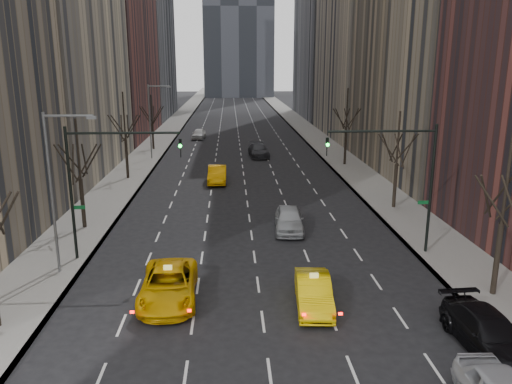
{
  "coord_description": "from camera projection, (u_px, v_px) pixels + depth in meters",
  "views": [
    {
      "loc": [
        -1.42,
        -16.87,
        11.64
      ],
      "look_at": [
        0.23,
        14.5,
        3.5
      ],
      "focal_mm": 35.0,
      "sensor_mm": 36.0,
      "label": 1
    }
  ],
  "objects": [
    {
      "name": "silver_sedan_ahead",
      "position": [
        289.0,
        219.0,
        35.52
      ],
      "size": [
        2.38,
        5.12,
        1.7
      ],
      "primitive_type": "imported",
      "rotation": [
        0.0,
        0.0,
        -0.08
      ],
      "color": "#9C9FA3",
      "rests_on": "ground"
    },
    {
      "name": "far_car_white",
      "position": [
        199.0,
        134.0,
        78.92
      ],
      "size": [
        2.24,
        4.75,
        1.57
      ],
      "primitive_type": "imported",
      "rotation": [
        0.0,
        0.0,
        -0.09
      ],
      "color": "silver",
      "rests_on": "ground"
    },
    {
      "name": "tree_lw_b",
      "position": [
        80.0,
        179.0,
        35.16
      ],
      "size": [
        3.36,
        3.5,
        7.82
      ],
      "color": "black",
      "rests_on": "ground"
    },
    {
      "name": "tree_lw_d",
      "position": [
        152.0,
        124.0,
        68.07
      ],
      "size": [
        3.36,
        3.5,
        7.36
      ],
      "color": "black",
      "rests_on": "ground"
    },
    {
      "name": "tree_rw_a",
      "position": [
        501.0,
        224.0,
        24.74
      ],
      "size": [
        3.36,
        3.5,
        8.28
      ],
      "color": "black",
      "rests_on": "ground"
    },
    {
      "name": "streetlight_near",
      "position": [
        57.0,
        178.0,
        27.01
      ],
      "size": [
        2.83,
        0.22,
        9.0
      ],
      "color": "slate",
      "rests_on": "ground"
    },
    {
      "name": "taxi_suv",
      "position": [
        169.0,
        285.0,
        25.06
      ],
      "size": [
        2.94,
        6.05,
        1.66
      ],
      "primitive_type": "imported",
      "rotation": [
        0.0,
        0.0,
        0.03
      ],
      "color": "#E2A704",
      "rests_on": "ground"
    },
    {
      "name": "sidewalk_left",
      "position": [
        167.0,
        132.0,
        86.33
      ],
      "size": [
        4.5,
        320.0,
        0.15
      ],
      "primitive_type": "cube",
      "color": "slate",
      "rests_on": "ground"
    },
    {
      "name": "traffic_mast_left",
      "position": [
        99.0,
        172.0,
        29.06
      ],
      "size": [
        6.69,
        0.39,
        8.0
      ],
      "color": "black",
      "rests_on": "ground"
    },
    {
      "name": "parked_suv_black",
      "position": [
        488.0,
        333.0,
        20.7
      ],
      "size": [
        2.54,
        5.58,
        1.58
      ],
      "primitive_type": "imported",
      "rotation": [
        0.0,
        0.0,
        0.06
      ],
      "color": "black",
      "rests_on": "ground"
    },
    {
      "name": "ground",
      "position": [
        270.0,
        373.0,
        19.3
      ],
      "size": [
        400.0,
        400.0,
        0.0
      ],
      "primitive_type": "plane",
      "color": "black",
      "rests_on": "ground"
    },
    {
      "name": "taxi_sedan",
      "position": [
        314.0,
        292.0,
        24.37
      ],
      "size": [
        1.99,
        4.82,
        1.55
      ],
      "primitive_type": "imported",
      "rotation": [
        0.0,
        0.0,
        -0.07
      ],
      "color": "#EAC004",
      "rests_on": "ground"
    },
    {
      "name": "sidewalk_right",
      "position": [
        308.0,
        131.0,
        87.57
      ],
      "size": [
        4.5,
        320.0,
        0.15
      ],
      "primitive_type": "cube",
      "color": "slate",
      "rests_on": "ground"
    },
    {
      "name": "streetlight_far",
      "position": [
        152.0,
        114.0,
        60.84
      ],
      "size": [
        2.83,
        0.22,
        9.0
      ],
      "color": "slate",
      "rests_on": "ground"
    },
    {
      "name": "far_taxi",
      "position": [
        217.0,
        174.0,
        49.88
      ],
      "size": [
        1.81,
        5.11,
        1.68
      ],
      "primitive_type": "imported",
      "rotation": [
        0.0,
        0.0,
        -0.01
      ],
      "color": "#FFA705",
      "rests_on": "ground"
    },
    {
      "name": "tree_rw_b",
      "position": [
        397.0,
        164.0,
        40.24
      ],
      "size": [
        3.36,
        3.5,
        7.82
      ],
      "color": "black",
      "rests_on": "ground"
    },
    {
      "name": "traffic_mast_right",
      "position": [
        405.0,
        169.0,
        29.98
      ],
      "size": [
        6.69,
        0.39,
        8.0
      ],
      "color": "black",
      "rests_on": "ground"
    },
    {
      "name": "tree_rw_c",
      "position": [
        346.0,
        131.0,
        57.57
      ],
      "size": [
        3.36,
        3.5,
        8.74
      ],
      "color": "black",
      "rests_on": "ground"
    },
    {
      "name": "tree_lw_c",
      "position": [
        126.0,
        140.0,
        50.55
      ],
      "size": [
        3.36,
        3.5,
        8.74
      ],
      "color": "black",
      "rests_on": "ground"
    },
    {
      "name": "far_suv_grey",
      "position": [
        259.0,
        150.0,
        63.75
      ],
      "size": [
        2.72,
        5.84,
        1.65
      ],
      "primitive_type": "imported",
      "rotation": [
        0.0,
        0.0,
        0.07
      ],
      "color": "#2E2E33",
      "rests_on": "ground"
    }
  ]
}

